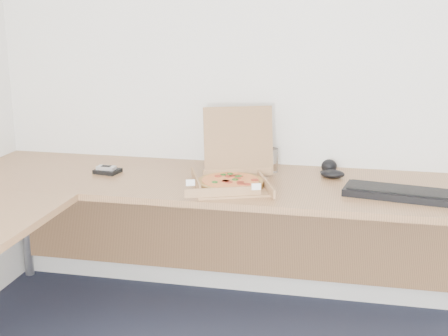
% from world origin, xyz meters
% --- Properties ---
extents(room_shell, '(3.50, 3.50, 2.50)m').
position_xyz_m(room_shell, '(0.00, 0.00, 1.25)').
color(room_shell, silver).
rests_on(room_shell, ground).
extents(desk, '(2.50, 2.20, 0.73)m').
position_xyz_m(desk, '(-0.82, 0.97, 0.70)').
color(desk, '#93653F').
rests_on(desk, ground).
extents(pizza_box, '(0.33, 0.38, 0.33)m').
position_xyz_m(pizza_box, '(-0.42, 1.30, 0.77)').
color(pizza_box, '#A5784E').
rests_on(pizza_box, desk).
extents(drinking_glass, '(0.07, 0.07, 0.12)m').
position_xyz_m(drinking_glass, '(-0.28, 1.59, 0.79)').
color(drinking_glass, white).
rests_on(drinking_glass, desk).
extents(keyboard, '(0.51, 0.25, 0.03)m').
position_xyz_m(keyboard, '(0.33, 1.30, 0.75)').
color(keyboard, black).
rests_on(keyboard, desk).
extents(mouse, '(0.12, 0.08, 0.04)m').
position_xyz_m(mouse, '(0.02, 1.54, 0.75)').
color(mouse, black).
rests_on(mouse, desk).
extents(wallet, '(0.13, 0.11, 0.02)m').
position_xyz_m(wallet, '(-1.06, 1.40, 0.74)').
color(wallet, black).
rests_on(wallet, desk).
extents(phone, '(0.09, 0.05, 0.02)m').
position_xyz_m(phone, '(-1.06, 1.40, 0.76)').
color(phone, '#B2B5BA').
rests_on(phone, wallet).
extents(dome_speaker, '(0.09, 0.09, 0.07)m').
position_xyz_m(dome_speaker, '(-0.00, 1.63, 0.77)').
color(dome_speaker, black).
rests_on(dome_speaker, desk).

